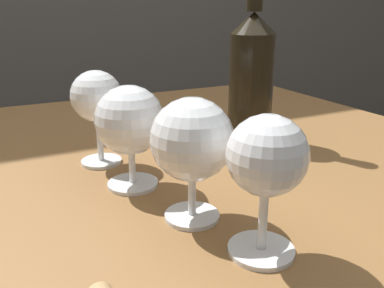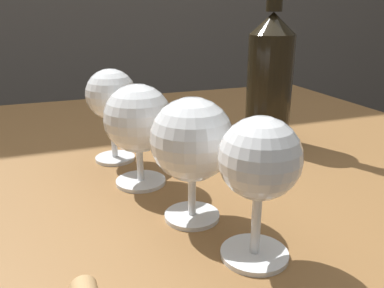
# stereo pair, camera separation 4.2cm
# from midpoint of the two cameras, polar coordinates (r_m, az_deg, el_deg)

# --- Properties ---
(dining_table) EXTENTS (1.28, 0.88, 0.76)m
(dining_table) POSITION_cam_midpoint_polar(r_m,az_deg,el_deg) (0.68, -10.49, -9.63)
(dining_table) COLOR brown
(dining_table) RESTS_ON ground_plane
(wine_glass_merlot) EXTENTS (0.07, 0.07, 0.14)m
(wine_glass_merlot) POSITION_cam_midpoint_polar(r_m,az_deg,el_deg) (0.36, 12.99, -2.71)
(wine_glass_merlot) COLOR white
(wine_glass_merlot) RESTS_ON dining_table
(wine_glass_port) EXTENTS (0.09, 0.09, 0.14)m
(wine_glass_port) POSITION_cam_midpoint_polar(r_m,az_deg,el_deg) (0.42, 2.87, 0.26)
(wine_glass_port) COLOR white
(wine_glass_port) RESTS_ON dining_table
(wine_glass_chardonnay) EXTENTS (0.09, 0.09, 0.13)m
(wine_glass_chardonnay) POSITION_cam_midpoint_polar(r_m,az_deg,el_deg) (0.51, -5.39, 3.31)
(wine_glass_chardonnay) COLOR white
(wine_glass_chardonnay) RESTS_ON dining_table
(wine_glass_pinot) EXTENTS (0.07, 0.07, 0.14)m
(wine_glass_pinot) POSITION_cam_midpoint_polar(r_m,az_deg,el_deg) (0.60, -9.51, 6.62)
(wine_glass_pinot) COLOR white
(wine_glass_pinot) RESTS_ON dining_table
(wine_bottle) EXTENTS (0.08, 0.08, 0.30)m
(wine_bottle) POSITION_cam_midpoint_polar(r_m,az_deg,el_deg) (0.69, 12.80, 9.45)
(wine_bottle) COLOR black
(wine_bottle) RESTS_ON dining_table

